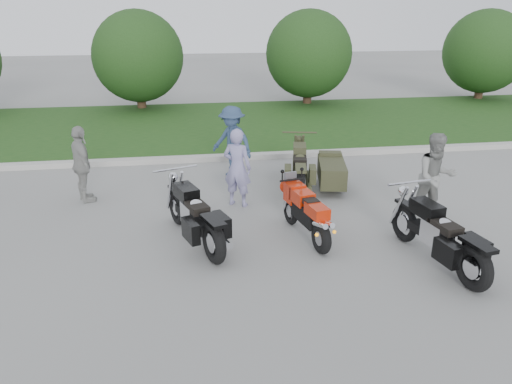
{
  "coord_description": "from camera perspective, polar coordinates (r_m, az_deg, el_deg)",
  "views": [
    {
      "loc": [
        -1.44,
        -7.47,
        4.07
      ],
      "look_at": [
        -0.12,
        1.19,
        0.8
      ],
      "focal_mm": 35.0,
      "sensor_mm": 36.0,
      "label": 1
    }
  ],
  "objects": [
    {
      "name": "cruiser_sidecar",
      "position": [
        11.81,
        7.14,
        2.43
      ],
      "size": [
        1.51,
        2.46,
        0.95
      ],
      "rotation": [
        0.0,
        0.0,
        -0.21
      ],
      "color": "black",
      "rests_on": "ground"
    },
    {
      "name": "person_back",
      "position": [
        11.47,
        -19.28,
        2.98
      ],
      "size": [
        0.79,
        1.08,
        1.7
      ],
      "primitive_type": "imported",
      "rotation": [
        0.0,
        0.0,
        1.99
      ],
      "color": "#969691",
      "rests_on": "ground"
    },
    {
      "name": "person_grey",
      "position": [
        10.49,
        19.83,
        1.57
      ],
      "size": [
        0.87,
        0.68,
        1.78
      ],
      "primitive_type": "imported",
      "rotation": [
        0.0,
        0.0,
        -0.01
      ],
      "color": "gray",
      "rests_on": "ground"
    },
    {
      "name": "tree_mid_left",
      "position": [
        21.11,
        -13.34,
        14.85
      ],
      "size": [
        3.6,
        3.6,
        4.0
      ],
      "color": "#3F2B1C",
      "rests_on": "ground"
    },
    {
      "name": "grass_strip",
      "position": [
        18.12,
        -3.95,
        7.67
      ],
      "size": [
        60.0,
        8.0,
        0.14
      ],
      "primitive_type": "cube",
      "color": "#33551D",
      "rests_on": "ground"
    },
    {
      "name": "cruiser_left",
      "position": [
        9.01,
        -6.85,
        -3.02
      ],
      "size": [
        1.05,
        2.46,
        0.98
      ],
      "rotation": [
        0.0,
        0.0,
        0.34
      ],
      "color": "black",
      "rests_on": "ground"
    },
    {
      "name": "person_stripe",
      "position": [
        10.62,
        -2.15,
        2.8
      ],
      "size": [
        0.74,
        0.66,
        1.7
      ],
      "primitive_type": "imported",
      "rotation": [
        0.0,
        0.0,
        2.63
      ],
      "color": "#8783B2",
      "rests_on": "ground"
    },
    {
      "name": "person_denim",
      "position": [
        12.55,
        -2.74,
        5.77
      ],
      "size": [
        1.3,
        1.27,
        1.78
      ],
      "primitive_type": "imported",
      "rotation": [
        0.0,
        0.0,
        -0.75
      ],
      "color": "navy",
      "rests_on": "ground"
    },
    {
      "name": "tree_far_right",
      "position": [
        24.98,
        24.72,
        14.38
      ],
      "size": [
        3.6,
        3.6,
        4.0
      ],
      "color": "#3F2B1C",
      "rests_on": "ground"
    },
    {
      "name": "ground",
      "position": [
        8.63,
        1.99,
        -7.7
      ],
      "size": [
        80.0,
        80.0,
        0.0
      ],
      "primitive_type": "plane",
      "color": "gray",
      "rests_on": "ground"
    },
    {
      "name": "curb",
      "position": [
        14.12,
        -2.48,
        4.01
      ],
      "size": [
        60.0,
        0.3,
        0.15
      ],
      "primitive_type": "cube",
      "color": "#ACA9A2",
      "rests_on": "ground"
    },
    {
      "name": "cruiser_right",
      "position": [
        8.76,
        20.4,
        -5.0
      ],
      "size": [
        0.69,
        2.51,
        0.97
      ],
      "rotation": [
        0.0,
        0.0,
        0.17
      ],
      "color": "black",
      "rests_on": "ground"
    },
    {
      "name": "sportbike_red",
      "position": [
        9.19,
        5.78,
        -2.29
      ],
      "size": [
        0.58,
        1.89,
        0.9
      ],
      "rotation": [
        0.0,
        0.0,
        0.19
      ],
      "color": "black",
      "rests_on": "ground"
    },
    {
      "name": "tree_mid_right",
      "position": [
        21.74,
        6.05,
        15.41
      ],
      "size": [
        3.6,
        3.6,
        4.0
      ],
      "color": "#3F2B1C",
      "rests_on": "ground"
    }
  ]
}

